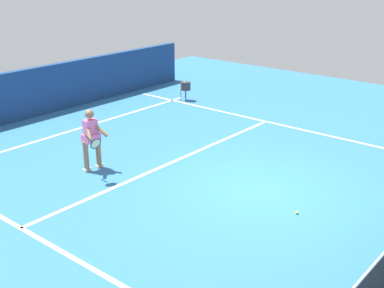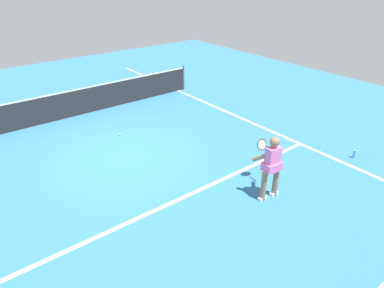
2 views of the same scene
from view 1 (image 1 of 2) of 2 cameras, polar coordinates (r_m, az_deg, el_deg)
ground_plane at (r=11.64m, az=7.48°, el=-5.08°), size 23.78×23.78×0.00m
court_back_wall at (r=17.44m, az=-17.74°, el=5.52°), size 13.93×0.24×1.61m
baseline_marking at (r=15.91m, az=-13.08°, el=1.59°), size 9.93×0.10×0.01m
service_line_marking at (r=13.07m, az=-2.10°, el=-2.00°), size 8.93×0.10×0.01m
sideline_left_marking at (r=15.35m, az=16.53°, el=0.59°), size 0.10×16.29×0.01m
sideline_right_marking at (r=8.67m, az=-9.26°, el=-14.76°), size 0.10×16.29×0.01m
tennis_player at (r=12.50m, az=-11.28°, el=0.70°), size 0.84×0.91×1.55m
tennis_ball_near at (r=10.68m, az=11.76°, el=-7.58°), size 0.07×0.07×0.07m
ball_hopper at (r=18.63m, az=-0.73°, el=6.55°), size 0.36×0.36×0.74m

